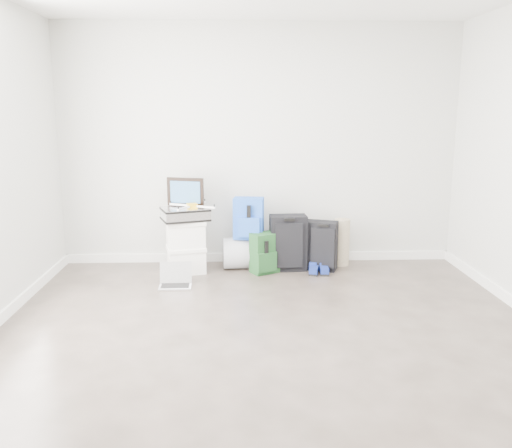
{
  "coord_description": "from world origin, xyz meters",
  "views": [
    {
      "loc": [
        -0.26,
        -3.67,
        1.77
      ],
      "look_at": [
        -0.06,
        1.9,
        0.57
      ],
      "focal_mm": 38.0,
      "sensor_mm": 36.0,
      "label": 1
    }
  ],
  "objects_px": {
    "boxes_stack": "(186,246)",
    "duffel_bag": "(249,253)",
    "laptop": "(175,280)",
    "briefcase": "(185,214)",
    "carry_on": "(321,246)",
    "large_suitcase": "(288,243)"
  },
  "relations": [
    {
      "from": "briefcase",
      "to": "large_suitcase",
      "type": "xyz_separation_m",
      "value": [
        1.12,
        0.05,
        -0.34
      ]
    },
    {
      "from": "boxes_stack",
      "to": "duffel_bag",
      "type": "bearing_deg",
      "value": -2.55
    },
    {
      "from": "briefcase",
      "to": "large_suitcase",
      "type": "relative_size",
      "value": 0.78
    },
    {
      "from": "carry_on",
      "to": "laptop",
      "type": "xyz_separation_m",
      "value": [
        -1.56,
        -0.51,
        -0.22
      ]
    },
    {
      "from": "briefcase",
      "to": "large_suitcase",
      "type": "bearing_deg",
      "value": -16.13
    },
    {
      "from": "boxes_stack",
      "to": "briefcase",
      "type": "bearing_deg",
      "value": -13.33
    },
    {
      "from": "large_suitcase",
      "to": "briefcase",
      "type": "bearing_deg",
      "value": 179.25
    },
    {
      "from": "boxes_stack",
      "to": "large_suitcase",
      "type": "height_order",
      "value": "large_suitcase"
    },
    {
      "from": "boxes_stack",
      "to": "duffel_bag",
      "type": "xyz_separation_m",
      "value": [
        0.69,
        0.13,
        -0.12
      ]
    },
    {
      "from": "boxes_stack",
      "to": "large_suitcase",
      "type": "relative_size",
      "value": 0.94
    },
    {
      "from": "briefcase",
      "to": "duffel_bag",
      "type": "xyz_separation_m",
      "value": [
        0.69,
        0.13,
        -0.48
      ]
    },
    {
      "from": "duffel_bag",
      "to": "laptop",
      "type": "xyz_separation_m",
      "value": [
        -0.76,
        -0.6,
        -0.12
      ]
    },
    {
      "from": "carry_on",
      "to": "large_suitcase",
      "type": "bearing_deg",
      "value": -160.65
    },
    {
      "from": "duffel_bag",
      "to": "laptop",
      "type": "distance_m",
      "value": 0.98
    },
    {
      "from": "carry_on",
      "to": "briefcase",
      "type": "bearing_deg",
      "value": -158.18
    },
    {
      "from": "laptop",
      "to": "boxes_stack",
      "type": "bearing_deg",
      "value": 79.87
    },
    {
      "from": "boxes_stack",
      "to": "carry_on",
      "type": "distance_m",
      "value": 1.49
    },
    {
      "from": "carry_on",
      "to": "laptop",
      "type": "height_order",
      "value": "carry_on"
    },
    {
      "from": "laptop",
      "to": "briefcase",
      "type": "bearing_deg",
      "value": 79.87
    },
    {
      "from": "large_suitcase",
      "to": "boxes_stack",
      "type": "bearing_deg",
      "value": 179.25
    },
    {
      "from": "boxes_stack",
      "to": "carry_on",
      "type": "relative_size",
      "value": 1.06
    },
    {
      "from": "boxes_stack",
      "to": "laptop",
      "type": "bearing_deg",
      "value": -111.91
    }
  ]
}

